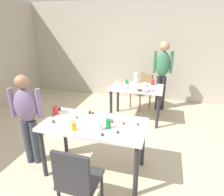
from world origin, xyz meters
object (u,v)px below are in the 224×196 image
Objects in this scene: dining_table_far at (136,92)px; soda_can at (108,124)px; dining_table_near at (94,130)px; chair_far_table at (143,89)px; person_girl_near at (27,114)px; person_adult_far at (162,70)px; pitcher_far at (136,78)px; chair_near_table at (77,179)px; mixing_bowl at (90,123)px.

soda_can is at bearing -91.84° from dining_table_far.
dining_table_near is 2.51m from chair_far_table.
soda_can is (1.18, 0.01, 0.01)m from person_girl_near.
person_adult_far reaches higher than pitcher_far.
chair_far_table reaches higher than dining_table_far.
person_girl_near reaches higher than chair_far_table.
chair_far_table is (0.33, 2.48, -0.16)m from dining_table_near.
chair_near_table reaches higher than dining_table_near.
person_girl_near is (-1.05, 0.65, 0.30)m from chair_near_table.
chair_near_table is 0.74m from soda_can.
chair_far_table is (0.05, 0.69, -0.14)m from dining_table_far.
chair_far_table is at bearing 85.69° from chair_near_table.
chair_far_table is at bearing 87.50° from soda_can.
chair_far_table is at bearing 63.22° from person_girl_near.
person_adult_far reaches higher than dining_table_near.
person_girl_near is at bearing 148.31° from chair_near_table.
soda_can is (0.22, -0.07, 0.16)m from dining_table_near.
mixing_bowl is (0.94, 0.01, -0.02)m from person_girl_near.
person_girl_near is 0.83× the size of person_adult_far.
pitcher_far is at bearing -106.86° from chair_far_table.
soda_can reaches higher than chair_near_table.
dining_table_far is 2.25m from person_girl_near.
pitcher_far is (-0.55, -0.43, -0.13)m from person_adult_far.
pitcher_far is at bearing 102.83° from dining_table_far.
pitcher_far is (1.17, 2.17, 0.06)m from person_girl_near.
soda_can is (0.24, -0.00, 0.03)m from mixing_bowl.
chair_near_table is (0.09, -0.73, -0.16)m from dining_table_near.
person_girl_near is 6.00× the size of pitcher_far.
person_adult_far is at bearing 78.26° from soda_can.
chair_near_table is 2.84m from pitcher_far.
chair_near_table is 0.53× the size of person_adult_far.
person_girl_near reaches higher than pitcher_far.
dining_table_near is 1.26× the size of dining_table_far.
dining_table_far is 1.89m from mixing_bowl.
mixing_bowl is at bearing -106.78° from person_adult_far.
dining_table_near is at bearing -95.77° from pitcher_far.
person_adult_far is 2.71m from mixing_bowl.
chair_far_table reaches higher than mixing_bowl.
soda_can is 0.54× the size of pitcher_far.
chair_far_table is 2.89m from person_girl_near.
soda_can is 2.16m from pitcher_far.
dining_table_far is at bearing 81.13° from dining_table_near.
chair_near_table is 7.13× the size of soda_can.
dining_table_far is at bearing 80.78° from mixing_bowl.
chair_far_table is at bearing 82.41° from dining_table_near.
dining_table_near is at bearing 4.89° from person_girl_near.
pitcher_far reaches higher than dining_table_far.
dining_table_far is at bearing 56.40° from person_girl_near.
dining_table_near is 0.83× the size of person_adult_far.
pitcher_far is at bearing 83.81° from mixing_bowl.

